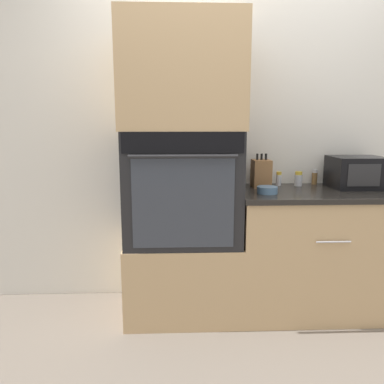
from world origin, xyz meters
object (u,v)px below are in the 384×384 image
condiment_jar_near (279,179)px  condiment_jar_mid (298,179)px  condiment_jar_far (314,177)px  knife_block (261,173)px  wall_oven (182,186)px  microwave (356,172)px  bowl (267,190)px

condiment_jar_near → condiment_jar_mid: condiment_jar_mid is taller
condiment_jar_near → condiment_jar_far: (0.29, 0.04, 0.00)m
condiment_jar_mid → knife_block: bearing=-173.1°
wall_oven → microwave: size_ratio=2.09×
knife_block → condiment_jar_far: knife_block is taller
bowl → condiment_jar_mid: (0.30, 0.28, 0.03)m
bowl → condiment_jar_near: bearing=62.9°
knife_block → condiment_jar_far: size_ratio=2.16×
microwave → condiment_jar_mid: microwave is taller
wall_oven → condiment_jar_mid: 0.88m
knife_block → bowl: bearing=-92.5°
wall_oven → knife_block: 0.59m
bowl → knife_block: bearing=87.5°
bowl → condiment_jar_mid: condiment_jar_mid is taller
microwave → condiment_jar_near: 0.54m
bowl → condiment_jar_near: condiment_jar_near is taller
wall_oven → condiment_jar_far: bearing=14.6°
knife_block → condiment_jar_far: bearing=13.9°
microwave → knife_block: (-0.67, 0.06, -0.01)m
wall_oven → microwave: (1.24, 0.10, 0.08)m
bowl → condiment_jar_mid: bearing=43.5°
knife_block → condiment_jar_near: bearing=23.0°
microwave → condiment_jar_far: bearing=145.5°
knife_block → condiment_jar_far: (0.43, 0.11, -0.05)m
wall_oven → condiment_jar_mid: bearing=12.4°
bowl → condiment_jar_near: (0.16, 0.31, 0.03)m
wall_oven → condiment_jar_near: (0.72, 0.22, 0.01)m
bowl → condiment_jar_far: size_ratio=1.21×
condiment_jar_mid → wall_oven: bearing=-167.6°
condiment_jar_mid → condiment_jar_far: 0.16m
knife_block → bowl: (-0.01, -0.25, -0.08)m
bowl → condiment_jar_far: condiment_jar_far is taller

